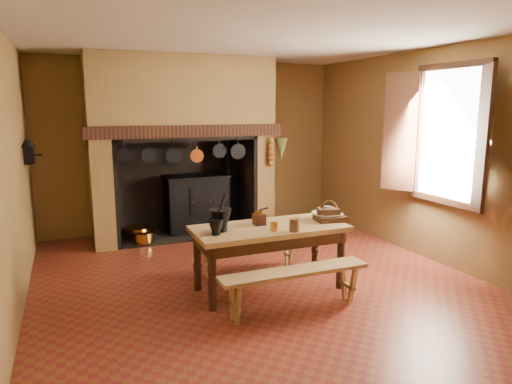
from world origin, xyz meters
TOP-DOWN VIEW (x-y plane):
  - floor at (0.00, 0.00)m, footprint 5.50×5.50m
  - ceiling at (0.00, 0.00)m, footprint 5.50×5.50m
  - back_wall at (0.00, 2.75)m, footprint 5.00×0.02m
  - wall_left at (-2.50, 0.00)m, footprint 0.02×5.50m
  - wall_right at (2.50, 0.00)m, footprint 0.02×5.50m
  - wall_front at (0.00, -2.75)m, footprint 5.00×0.02m
  - chimney_breast at (-0.30, 2.31)m, footprint 2.95×0.96m
  - iron_range at (-0.04, 2.45)m, footprint 1.12×0.55m
  - hearth_pans at (-1.05, 2.22)m, footprint 0.51×0.62m
  - hanging_pans at (-0.34, 1.81)m, footprint 1.92×0.29m
  - onion_string at (1.00, 1.79)m, footprint 0.12×0.10m
  - herb_bunch at (1.18, 1.79)m, footprint 0.20×0.20m
  - window at (2.35, -0.40)m, footprint 0.39×1.75m
  - wall_coffee_mill at (-2.42, 1.55)m, footprint 0.23×0.16m
  - work_table at (0.04, -0.29)m, footprint 1.71×0.76m
  - bench_front at (0.04, -0.91)m, footprint 1.57×0.27m
  - bench_back at (0.04, 0.31)m, footprint 1.34×0.23m
  - mortar_large at (-0.53, -0.28)m, footprint 0.24×0.24m
  - mortar_small at (-0.61, -0.39)m, footprint 0.16×0.16m
  - coffee_grinder at (-0.04, -0.19)m, footprint 0.17×0.13m
  - brass_mug_a at (0.00, -0.49)m, footprint 0.10×0.10m
  - brass_mug_b at (0.00, 0.01)m, footprint 0.08×0.08m
  - mixing_bowl at (0.79, -0.27)m, footprint 0.38×0.38m
  - stoneware_crock at (0.20, -0.59)m, footprint 0.11×0.11m
  - glass_jar at (0.79, -0.28)m, footprint 0.11×0.11m
  - wicker_basket at (0.79, -0.30)m, footprint 0.29×0.25m
  - wooden_tray at (0.79, -0.34)m, footprint 0.37×0.28m
  - brass_cup at (0.21, -0.56)m, footprint 0.13×0.13m

SIDE VIEW (x-z plane):
  - floor at x=0.00m, z-range 0.00..0.00m
  - hearth_pans at x=-1.05m, z-range -0.01..0.19m
  - bench_back at x=0.04m, z-range 0.09..0.47m
  - bench_front at x=0.04m, z-range 0.11..0.55m
  - iron_range at x=-0.04m, z-range -0.32..1.28m
  - work_table at x=0.04m, z-range 0.25..0.99m
  - wooden_tray at x=0.79m, z-range 0.74..0.80m
  - brass_mug_b at x=0.00m, z-range 0.74..0.82m
  - mixing_bowl at x=0.79m, z-range 0.74..0.82m
  - brass_cup at x=0.21m, z-range 0.74..0.82m
  - brass_mug_a at x=0.00m, z-range 0.74..0.83m
  - stoneware_crock at x=0.20m, z-range 0.74..0.87m
  - coffee_grinder at x=-0.04m, z-range 0.72..0.91m
  - wicker_basket at x=0.79m, z-range 0.70..0.94m
  - glass_jar at x=0.79m, z-range 0.74..0.90m
  - mortar_small at x=-0.61m, z-range 0.69..0.96m
  - mortar_large at x=-0.53m, z-range 0.67..1.08m
  - onion_string at x=1.00m, z-range 1.10..1.56m
  - hanging_pans at x=-0.34m, z-range 1.23..1.50m
  - herb_bunch at x=1.18m, z-range 1.21..1.56m
  - back_wall at x=0.00m, z-range 0.00..2.80m
  - wall_left at x=-2.50m, z-range 0.00..2.80m
  - wall_right at x=2.50m, z-range 0.00..2.80m
  - wall_front at x=0.00m, z-range 0.00..2.80m
  - wall_coffee_mill at x=-2.42m, z-range 1.36..1.67m
  - window at x=2.35m, z-range 0.82..2.58m
  - chimney_breast at x=-0.30m, z-range 0.41..3.21m
  - ceiling at x=0.00m, z-range 2.80..2.80m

